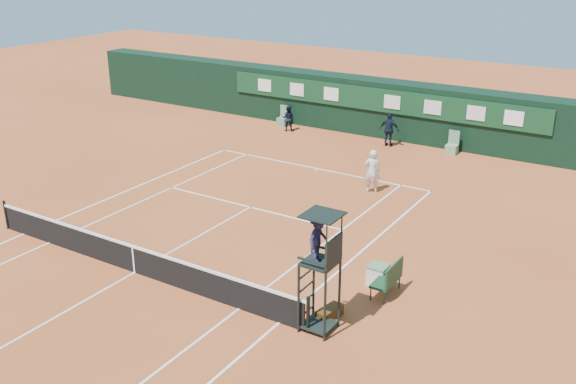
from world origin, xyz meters
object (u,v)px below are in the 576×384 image
object	(u,v)px
player_bench	(389,277)
player	(372,171)
tennis_net	(134,258)
umpire_chair	(320,248)
cooler	(378,275)

from	to	relation	value
player_bench	player	xyz separation A→B (m)	(-4.09, 7.54, 0.33)
tennis_net	player	size ratio (longest dim) A/B	6.96
umpire_chair	player	xyz separation A→B (m)	(-3.20, 10.23, -1.53)
umpire_chair	player_bench	xyz separation A→B (m)	(0.89, 2.69, -1.86)
umpire_chair	tennis_net	bearing A→B (deg)	-177.39
tennis_net	umpire_chair	distance (m)	6.84
umpire_chair	player	world-z (taller)	umpire_chair
umpire_chair	player_bench	distance (m)	3.39
cooler	player	size ratio (longest dim) A/B	0.35
player_bench	tennis_net	bearing A→B (deg)	-158.11
tennis_net	player_bench	world-z (taller)	same
player_bench	umpire_chair	bearing A→B (deg)	-108.26
player_bench	cooler	size ratio (longest dim) A/B	1.86
tennis_net	cooler	xyz separation A→B (m)	(6.88, 3.42, -0.18)
cooler	player_bench	bearing A→B (deg)	-37.72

